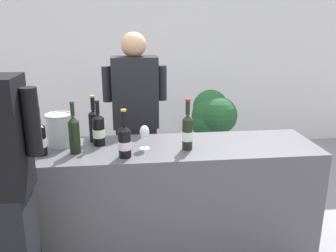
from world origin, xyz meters
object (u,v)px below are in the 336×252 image
(wine_bottle_0, at_px, (99,129))
(wine_bottle_1, at_px, (74,133))
(wine_bottle_3, at_px, (94,124))
(wine_bottle_5, at_px, (17,133))
(wine_glass, at_px, (144,133))
(potted_shrub, at_px, (212,123))
(wine_bottle_2, at_px, (125,141))
(person_server, at_px, (136,131))
(wine_bottle_4, at_px, (40,138))
(ice_bucket, at_px, (60,130))
(wine_bottle_6, at_px, (187,131))

(wine_bottle_0, bearing_deg, wine_bottle_1, -135.47)
(wine_bottle_3, height_order, wine_bottle_5, wine_bottle_5)
(wine_glass, distance_m, potted_shrub, 1.62)
(wine_bottle_2, height_order, person_server, person_server)
(person_server, height_order, potted_shrub, person_server)
(wine_bottle_0, bearing_deg, wine_bottle_4, -157.04)
(wine_bottle_3, xyz_separation_m, person_server, (0.31, 0.48, -0.22))
(wine_bottle_0, bearing_deg, wine_bottle_5, -169.88)
(wine_bottle_0, xyz_separation_m, wine_bottle_5, (-0.53, -0.09, 0.02))
(wine_bottle_0, relative_size, ice_bucket, 1.40)
(wine_glass, bearing_deg, person_server, 93.83)
(wine_bottle_4, xyz_separation_m, ice_bucket, (0.09, 0.18, 0.00))
(wine_bottle_6, distance_m, person_server, 0.83)
(wine_bottle_5, bearing_deg, wine_bottle_3, 20.37)
(wine_bottle_2, bearing_deg, wine_bottle_5, 167.20)
(wine_bottle_3, height_order, potted_shrub, wine_bottle_3)
(potted_shrub, bearing_deg, wine_bottle_0, -131.94)
(wine_bottle_0, distance_m, wine_bottle_5, 0.53)
(wine_glass, bearing_deg, wine_bottle_0, 160.04)
(wine_bottle_1, height_order, wine_bottle_6, same)
(ice_bucket, xyz_separation_m, potted_shrub, (1.39, 1.23, -0.35))
(wine_bottle_1, height_order, wine_bottle_4, wine_bottle_1)
(wine_glass, relative_size, potted_shrub, 0.16)
(wine_bottle_4, xyz_separation_m, wine_glass, (0.69, 0.04, -0.00))
(wine_bottle_3, distance_m, wine_bottle_6, 0.70)
(potted_shrub, bearing_deg, wine_bottle_4, -136.67)
(wine_bottle_1, relative_size, wine_bottle_2, 1.11)
(wine_bottle_3, relative_size, wine_glass, 2.04)
(person_server, bearing_deg, wine_bottle_3, -123.24)
(wine_bottle_1, xyz_separation_m, wine_bottle_4, (-0.22, -0.01, -0.02))
(wine_glass, height_order, person_server, person_server)
(wine_glass, relative_size, ice_bucket, 0.73)
(ice_bucket, bearing_deg, wine_bottle_0, -4.59)
(wine_bottle_1, distance_m, wine_bottle_2, 0.35)
(wine_bottle_1, xyz_separation_m, wine_bottle_3, (0.11, 0.23, -0.01))
(ice_bucket, bearing_deg, wine_bottle_1, -53.28)
(wine_bottle_0, height_order, person_server, person_server)
(wine_bottle_3, xyz_separation_m, wine_bottle_6, (0.65, -0.24, -0.00))
(ice_bucket, height_order, person_server, person_server)
(wine_bottle_4, height_order, wine_bottle_6, wine_bottle_6)
(wine_bottle_6, height_order, person_server, person_server)
(wine_bottle_3, relative_size, potted_shrub, 0.33)
(wine_bottle_2, bearing_deg, wine_bottle_0, 125.87)
(ice_bucket, bearing_deg, person_server, 44.84)
(wine_bottle_0, height_order, wine_bottle_3, wine_bottle_3)
(wine_bottle_1, bearing_deg, wine_bottle_0, 44.53)
(wine_bottle_5, distance_m, ice_bucket, 0.28)
(ice_bucket, distance_m, potted_shrub, 1.89)
(wine_bottle_2, distance_m, person_server, 0.85)
(wine_bottle_0, distance_m, wine_bottle_6, 0.63)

